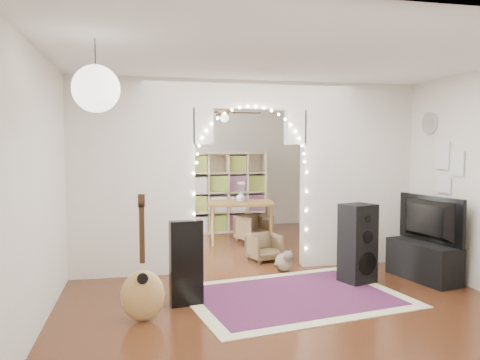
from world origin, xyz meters
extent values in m
plane|color=black|center=(0.00, 0.00, 0.00)|extent=(7.50, 7.50, 0.00)
cube|color=white|center=(0.00, 0.00, 2.70)|extent=(5.00, 7.50, 0.02)
cube|color=silver|center=(0.00, 3.75, 1.35)|extent=(5.00, 0.02, 2.70)
cube|color=silver|center=(0.00, -3.75, 1.35)|extent=(5.00, 0.02, 2.70)
cube|color=silver|center=(-2.50, 0.00, 1.35)|extent=(0.02, 7.50, 2.70)
cube|color=silver|center=(2.50, 0.00, 1.35)|extent=(0.02, 7.50, 2.70)
cube|color=silver|center=(-1.65, 0.00, 1.35)|extent=(1.70, 0.20, 2.70)
cube|color=silver|center=(1.65, 0.00, 1.35)|extent=(1.70, 0.20, 2.70)
cube|color=silver|center=(0.00, 0.00, 2.50)|extent=(1.60, 0.20, 0.40)
cube|color=white|center=(-2.47, 1.80, 1.50)|extent=(0.04, 1.20, 1.40)
cylinder|color=white|center=(2.48, -0.60, 2.10)|extent=(0.03, 0.31, 0.31)
sphere|color=white|center=(-1.90, -2.40, 2.25)|extent=(0.40, 0.40, 0.40)
cube|color=maroon|center=(0.21, -1.37, 0.01)|extent=(2.75, 2.24, 0.02)
cube|color=black|center=(-1.06, -1.42, 0.48)|extent=(0.38, 0.17, 0.95)
ellipsoid|color=tan|center=(-1.54, -1.80, 0.46)|extent=(0.46, 0.23, 0.53)
cube|color=black|center=(-1.54, -1.80, 0.90)|extent=(0.05, 0.04, 0.60)
cube|color=black|center=(-1.54, -1.80, 1.23)|extent=(0.07, 0.04, 0.13)
ellipsoid|color=brown|center=(0.44, -0.25, 0.13)|extent=(0.26, 0.37, 0.25)
sphere|color=brown|center=(0.45, -0.40, 0.25)|extent=(0.16, 0.16, 0.15)
cone|color=brown|center=(0.42, -0.40, 0.32)|extent=(0.05, 0.05, 0.05)
cone|color=brown|center=(0.49, -0.40, 0.32)|extent=(0.05, 0.05, 0.05)
cylinder|color=brown|center=(0.42, -0.06, 0.04)|extent=(0.06, 0.24, 0.08)
cube|color=black|center=(1.21, -0.99, 0.51)|extent=(0.49, 0.45, 1.03)
cylinder|color=black|center=(1.26, -1.16, 0.29)|extent=(0.29, 0.11, 0.30)
cylinder|color=black|center=(1.26, -1.16, 0.63)|extent=(0.16, 0.07, 0.16)
cylinder|color=black|center=(1.26, -1.16, 0.86)|extent=(0.09, 0.05, 0.09)
cube|color=black|center=(2.12, -1.06, 0.25)|extent=(0.59, 1.06, 0.50)
imported|color=black|center=(2.12, -1.06, 0.81)|extent=(0.35, 1.08, 0.62)
cube|color=beige|center=(0.23, 2.99, 0.83)|extent=(1.65, 0.57, 1.66)
cube|color=brown|center=(0.28, 1.87, 0.73)|extent=(1.29, 0.95, 0.05)
cylinder|color=brown|center=(-0.28, 1.62, 0.35)|extent=(0.05, 0.05, 0.70)
cylinder|color=brown|center=(0.75, 1.49, 0.35)|extent=(0.05, 0.05, 0.70)
cylinder|color=brown|center=(-0.20, 2.26, 0.35)|extent=(0.05, 0.05, 0.70)
cylinder|color=brown|center=(0.83, 2.12, 0.35)|extent=(0.05, 0.05, 0.70)
imported|color=silver|center=(0.28, 1.87, 0.85)|extent=(0.20, 0.20, 0.19)
imported|color=brown|center=(0.52, 1.86, 0.25)|extent=(0.72, 0.73, 0.51)
imported|color=brown|center=(0.33, 0.41, 0.21)|extent=(0.55, 0.56, 0.42)
camera|label=1|loc=(-1.55, -6.53, 1.76)|focal=35.00mm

